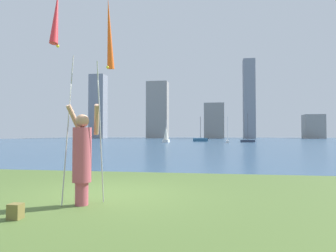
% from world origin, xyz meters
% --- Properties ---
extents(ground, '(120.00, 138.00, 0.12)m').
position_xyz_m(ground, '(0.00, 50.95, -0.06)').
color(ground, '#4C662D').
extents(person, '(0.75, 0.55, 2.04)m').
position_xyz_m(person, '(-0.08, -1.07, 1.00)').
color(person, '#B24C59').
rests_on(person, ground).
extents(kite_flag_left, '(0.16, 0.88, 4.24)m').
position_xyz_m(kite_flag_left, '(-0.43, -1.47, 3.56)').
color(kite_flag_left, '#B2B2B7').
rests_on(kite_flag_left, ground).
extents(kite_flag_right, '(0.16, 0.87, 4.44)m').
position_xyz_m(kite_flag_right, '(0.28, -0.53, 3.57)').
color(kite_flag_right, '#B2B2B7').
rests_on(kite_flag_right, ground).
extents(bag, '(0.21, 0.19, 0.26)m').
position_xyz_m(bag, '(-0.75, -2.14, 0.13)').
color(bag, olive).
rests_on(bag, ground).
extents(sailboat_3, '(1.02, 1.86, 4.08)m').
position_xyz_m(sailboat_3, '(-5.43, 43.36, 1.20)').
color(sailboat_3, silver).
rests_on(sailboat_3, ground).
extents(sailboat_4, '(2.92, 1.02, 4.91)m').
position_xyz_m(sailboat_4, '(0.27, 50.91, 0.36)').
color(sailboat_4, '#2D6084').
rests_on(sailboat_4, ground).
extents(sailboat_6, '(0.65, 1.74, 4.39)m').
position_xyz_m(sailboat_6, '(5.03, 41.40, 0.28)').
color(sailboat_6, white).
rests_on(sailboat_6, ground).
extents(sailboat_7, '(2.61, 1.36, 5.14)m').
position_xyz_m(sailboat_7, '(8.81, 46.05, 0.29)').
color(sailboat_7, '#333D51').
rests_on(sailboat_7, ground).
extents(skyline_tower_0, '(5.43, 4.72, 22.84)m').
position_xyz_m(skyline_tower_0, '(-38.07, 92.26, 11.42)').
color(skyline_tower_0, gray).
rests_on(skyline_tower_0, ground).
extents(skyline_tower_1, '(7.49, 5.13, 20.21)m').
position_xyz_m(skyline_tower_1, '(-16.75, 95.11, 10.11)').
color(skyline_tower_1, gray).
rests_on(skyline_tower_1, ground).
extents(skyline_tower_2, '(6.82, 5.30, 12.21)m').
position_xyz_m(skyline_tower_2, '(3.23, 95.23, 6.11)').
color(skyline_tower_2, gray).
rests_on(skyline_tower_2, ground).
extents(skyline_tower_3, '(3.71, 3.43, 26.03)m').
position_xyz_m(skyline_tower_3, '(14.59, 90.50, 13.01)').
color(skyline_tower_3, gray).
rests_on(skyline_tower_3, ground).
extents(skyline_tower_4, '(6.28, 4.89, 7.99)m').
position_xyz_m(skyline_tower_4, '(36.02, 95.78, 3.99)').
color(skyline_tower_4, gray).
rests_on(skyline_tower_4, ground).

